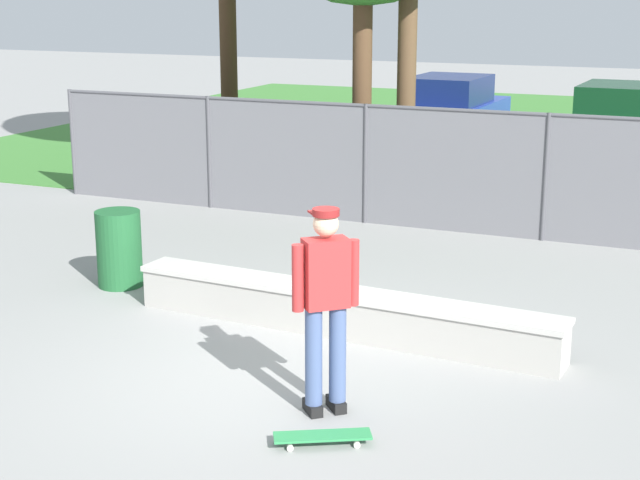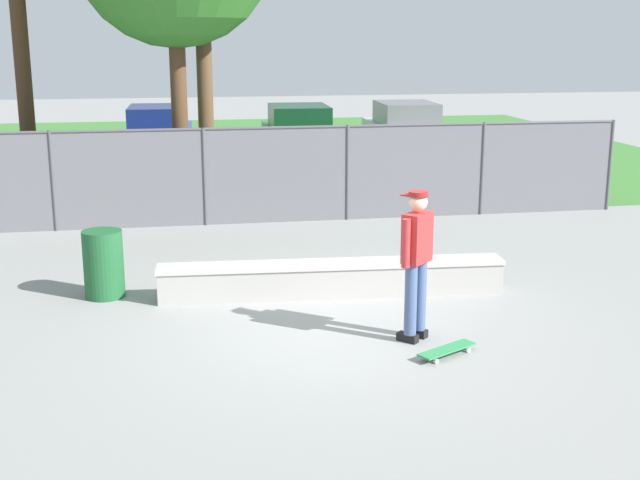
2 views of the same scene
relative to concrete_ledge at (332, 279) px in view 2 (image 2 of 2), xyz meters
name	(u,v)px [view 2 (image 2 of 2)]	position (x,y,z in m)	size (l,w,h in m)	color
ground_plane	(340,327)	(-0.15, -1.32, -0.25)	(80.00, 80.00, 0.00)	gray
grass_strip	(236,151)	(-0.15, 15.18, -0.24)	(26.05, 20.00, 0.02)	#3D7A33
concrete_ledge	(332,279)	(0.00, 0.00, 0.00)	(4.93, 0.78, 0.49)	#A8A59E
skateboarder	(416,258)	(0.65, -1.92, 0.78)	(0.47, 0.45, 1.84)	black
skateboard	(447,350)	(0.87, -2.50, -0.18)	(0.80, 0.56, 0.09)	#2D8C4C
chainlink_fence	(277,171)	(-0.15, 4.88, 0.78)	(14.12, 0.07, 1.89)	#4C4C51
car_blue	(159,135)	(-2.47, 12.88, 0.59)	(2.13, 4.26, 1.66)	#233D9E
car_green	(299,134)	(1.43, 12.44, 0.59)	(2.13, 4.26, 1.66)	#1E6638
car_silver	(405,130)	(4.71, 12.96, 0.59)	(2.13, 4.26, 1.66)	#B7BABF
trash_bin	(104,264)	(-3.18, 0.51, 0.23)	(0.56, 0.56, 0.96)	#1E592D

